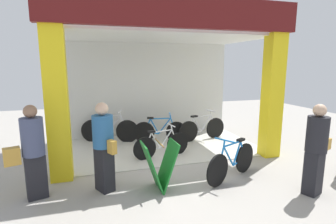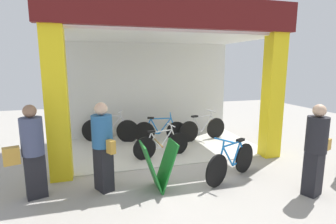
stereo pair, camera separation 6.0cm
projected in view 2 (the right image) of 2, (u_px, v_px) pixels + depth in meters
The scene contains 11 objects.
ground_plane at pixel (177, 166), 6.16m from camera, with size 18.86×18.86×0.00m, color #9E9991.
shop_facade at pixel (160, 76), 7.29m from camera, with size 5.63×3.31×3.74m.
bicycle_inside_0 at pixel (202, 129), 8.16m from camera, with size 1.66×0.48×0.92m.
bicycle_inside_1 at pixel (161, 145), 6.66m from camera, with size 1.49×0.41×0.83m.
bicycle_inside_2 at pixel (110, 130), 7.97m from camera, with size 1.68×0.65×0.97m.
bicycle_inside_3 at pixel (160, 131), 7.96m from camera, with size 1.58×0.52×0.89m.
bicycle_parked_0 at pixel (232, 162), 5.40m from camera, with size 1.48×0.79×0.91m.
sandwich_board_sign at pixel (159, 166), 4.95m from camera, with size 0.65×0.56×0.93m.
pedestrian_0 at pixel (316, 149), 4.68m from camera, with size 0.70×0.49×1.66m.
pedestrian_2 at pixel (103, 145), 4.83m from camera, with size 0.51×0.61×1.67m.
pedestrian_3 at pixel (32, 151), 4.56m from camera, with size 0.69×0.46×1.67m.
Camera 2 is at (-1.82, -5.55, 2.34)m, focal length 28.18 mm.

